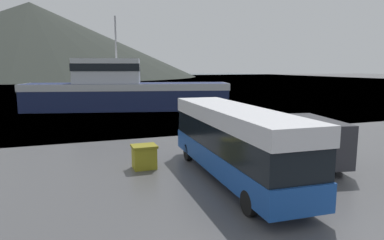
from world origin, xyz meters
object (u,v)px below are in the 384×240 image
(fishing_boat, at_px, (124,90))
(storage_bin, at_px, (144,156))
(tour_bus, at_px, (234,140))
(delivery_van, at_px, (307,139))

(fishing_boat, height_order, storage_bin, fishing_boat)
(tour_bus, bearing_deg, delivery_van, 15.36)
(delivery_van, xyz_separation_m, storage_bin, (-8.39, 1.94, -0.69))
(tour_bus, bearing_deg, fishing_boat, 93.98)
(fishing_boat, bearing_deg, tour_bus, 15.23)
(tour_bus, height_order, delivery_van, tour_bus)
(delivery_van, relative_size, storage_bin, 5.33)
(tour_bus, distance_m, fishing_boat, 27.52)
(tour_bus, relative_size, fishing_boat, 0.44)
(delivery_van, height_order, fishing_boat, fishing_boat)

